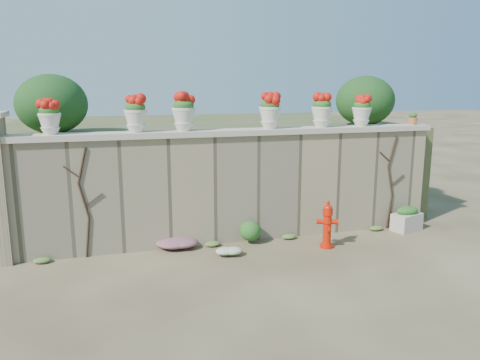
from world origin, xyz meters
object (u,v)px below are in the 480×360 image
object	(u,v)px
planter_box	(407,219)
terracotta_pot	(413,119)
urn_pot_0	(50,117)
fire_hydrant	(327,224)

from	to	relation	value
planter_box	terracotta_pot	world-z (taller)	terracotta_pot
urn_pot_0	terracotta_pot	bearing A→B (deg)	-0.00
planter_box	urn_pot_0	bearing A→B (deg)	158.49
terracotta_pot	urn_pot_0	bearing A→B (deg)	180.00
planter_box	terracotta_pot	bearing A→B (deg)	38.93
planter_box	terracotta_pot	distance (m)	2.05
urn_pot_0	planter_box	bearing A→B (deg)	-3.92
planter_box	terracotta_pot	size ratio (longest dim) A/B	2.83
urn_pot_0	terracotta_pot	xyz separation A→B (m)	(6.94, -0.00, -0.17)
fire_hydrant	terracotta_pot	world-z (taller)	terracotta_pot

